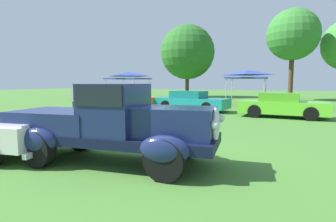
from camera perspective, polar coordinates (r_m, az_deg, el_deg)
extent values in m
plane|color=#42752D|center=(6.25, -7.40, -9.94)|extent=(120.00, 120.00, 0.00)
cube|color=black|center=(5.83, -12.11, -5.50)|extent=(4.65, 1.89, 0.20)
cube|color=navy|center=(5.26, 0.85, -2.43)|extent=(1.77, 1.25, 0.60)
ellipsoid|color=silver|center=(5.09, 10.22, -3.03)|extent=(0.21, 0.53, 0.68)
cube|color=navy|center=(5.69, -11.17, 0.54)|extent=(1.22, 1.47, 1.04)
cube|color=black|center=(5.66, -11.23, 3.56)|extent=(1.12, 1.50, 0.40)
cube|color=navy|center=(6.49, -22.12, -1.96)|extent=(2.10, 1.60, 0.48)
ellipsoid|color=navy|center=(5.99, 3.42, -5.07)|extent=(0.95, 0.45, 0.52)
ellipsoid|color=navy|center=(4.63, -0.74, -8.40)|extent=(0.95, 0.45, 0.52)
ellipsoid|color=navy|center=(7.11, -18.38, -3.61)|extent=(0.95, 0.45, 0.52)
ellipsoid|color=navy|center=(6.01, -26.33, -5.68)|extent=(0.95, 0.45, 0.52)
sphere|color=silver|center=(5.51, 11.26, -1.52)|extent=(0.18, 0.18, 0.18)
sphere|color=silver|center=(4.64, 10.22, -2.91)|extent=(0.18, 0.18, 0.18)
cylinder|color=black|center=(6.03, 3.41, -6.75)|extent=(0.76, 0.24, 0.76)
cylinder|color=black|center=(4.68, -0.74, -10.53)|extent=(0.76, 0.24, 0.76)
cylinder|color=black|center=(7.14, -18.33, -5.03)|extent=(0.76, 0.24, 0.76)
cylinder|color=black|center=(6.04, -26.25, -7.35)|extent=(0.76, 0.24, 0.76)
cube|color=silver|center=(7.10, -30.22, -2.42)|extent=(1.96, 1.67, 0.20)
cube|color=silver|center=(6.52, -23.65, -7.17)|extent=(0.32, 1.65, 0.12)
cylinder|color=black|center=(7.65, -25.31, -4.95)|extent=(0.66, 0.20, 0.66)
cube|color=orange|center=(18.04, -7.85, 2.17)|extent=(4.21, 2.51, 0.60)
cube|color=#BB5914|center=(18.12, -8.24, 3.76)|extent=(2.01, 1.79, 0.44)
cylinder|color=black|center=(16.69, -6.69, 1.25)|extent=(0.64, 0.22, 0.64)
cylinder|color=black|center=(18.34, -12.19, 1.59)|extent=(0.64, 0.22, 0.64)
cube|color=teal|center=(16.31, 5.03, 1.79)|extent=(4.73, 2.37, 0.60)
cube|color=#146A6E|center=(16.36, 4.48, 3.56)|extent=(2.19, 1.74, 0.44)
cylinder|color=black|center=(15.06, 8.33, 0.71)|extent=(0.64, 0.22, 0.64)
cylinder|color=black|center=(16.31, -0.46, 1.18)|extent=(0.64, 0.22, 0.64)
cube|color=#60C62D|center=(14.37, 23.52, 0.73)|extent=(4.24, 2.03, 0.60)
cube|color=#4D9F24|center=(14.35, 22.95, 2.75)|extent=(1.93, 1.60, 0.44)
cylinder|color=black|center=(13.59, 28.45, -0.55)|extent=(0.64, 0.22, 0.64)
cylinder|color=black|center=(13.76, 18.13, -0.04)|extent=(0.64, 0.22, 0.64)
cylinder|color=#383838|center=(12.93, -19.57, 0.02)|extent=(0.16, 0.16, 0.86)
cylinder|color=#383838|center=(12.84, -18.77, 0.01)|extent=(0.16, 0.16, 0.86)
cube|color=silver|center=(12.83, -19.29, 3.26)|extent=(0.45, 0.34, 0.60)
sphere|color=brown|center=(12.82, -19.35, 5.14)|extent=(0.22, 0.22, 0.22)
cylinder|color=#383838|center=(9.20, -11.01, -2.07)|extent=(0.16, 0.16, 0.86)
cylinder|color=#383838|center=(9.19, -9.76, -2.05)|extent=(0.16, 0.16, 0.86)
cube|color=#4C9351|center=(9.12, -10.48, 2.48)|extent=(0.47, 0.41, 0.60)
sphere|color=beige|center=(9.11, -10.53, 5.12)|extent=(0.22, 0.22, 0.22)
cylinder|color=#B7B7BC|center=(25.25, -3.93, 4.51)|extent=(0.05, 0.05, 2.05)
cylinder|color=#B7B7BC|center=(22.66, -7.24, 4.30)|extent=(0.05, 0.05, 2.05)
cylinder|color=#B7B7BC|center=(26.68, -9.60, 4.53)|extent=(0.05, 0.05, 2.05)
cylinder|color=#B7B7BC|center=(24.25, -13.29, 4.30)|extent=(0.05, 0.05, 2.05)
cube|color=#2D429E|center=(24.66, -8.56, 6.92)|extent=(3.26, 3.26, 0.10)
pyramid|color=#2D429E|center=(24.67, -8.57, 7.90)|extent=(3.19, 3.19, 0.38)
cylinder|color=#B7B7BC|center=(22.89, 20.33, 3.99)|extent=(0.05, 0.05, 2.05)
cylinder|color=#B7B7BC|center=(20.18, 20.02, 3.76)|extent=(0.05, 0.05, 2.05)
cylinder|color=#B7B7BC|center=(23.15, 13.60, 4.21)|extent=(0.05, 0.05, 2.05)
cylinder|color=#B7B7BC|center=(20.48, 12.42, 4.02)|extent=(0.05, 0.05, 2.05)
cube|color=#2D429E|center=(21.63, 16.68, 6.86)|extent=(3.01, 3.01, 0.10)
pyramid|color=#2D429E|center=(21.64, 16.71, 7.97)|extent=(2.95, 2.95, 0.38)
cylinder|color=#47331E|center=(32.29, 4.16, 6.23)|extent=(0.44, 0.44, 3.60)
sphere|color=#286623|center=(32.50, 4.21, 12.56)|extent=(6.49, 6.49, 6.49)
cylinder|color=#47331E|center=(28.60, 25.02, 7.08)|extent=(0.44, 0.44, 4.98)
sphere|color=#337A2D|center=(28.96, 25.38, 14.69)|extent=(4.91, 4.91, 4.91)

